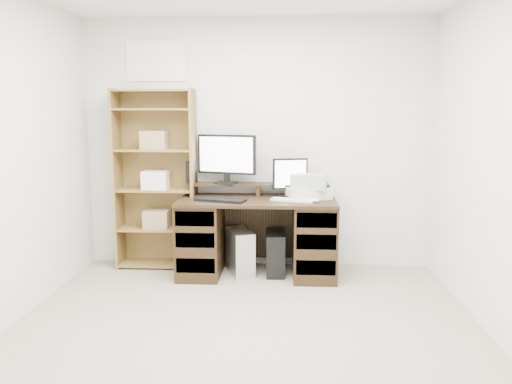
# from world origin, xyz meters

# --- Properties ---
(room) EXTENTS (3.54, 4.04, 2.54)m
(room) POSITION_xyz_m (-0.00, 0.00, 1.25)
(room) COLOR #A09780
(room) RESTS_ON ground
(desk) EXTENTS (1.50, 0.70, 0.75)m
(desk) POSITION_xyz_m (0.02, 1.64, 0.39)
(desk) COLOR black
(desk) RESTS_ON ground
(riser_shelf) EXTENTS (1.40, 0.22, 0.12)m
(riser_shelf) POSITION_xyz_m (0.02, 1.85, 0.84)
(riser_shelf) COLOR black
(riser_shelf) RESTS_ON desk
(monitor_wide) EXTENTS (0.60, 0.23, 0.48)m
(monitor_wide) POSITION_xyz_m (-0.29, 1.83, 1.14)
(monitor_wide) COLOR black
(monitor_wide) RESTS_ON riser_shelf
(monitor_small) EXTENTS (0.34, 0.16, 0.38)m
(monitor_small) POSITION_xyz_m (0.34, 1.77, 0.96)
(monitor_small) COLOR black
(monitor_small) RESTS_ON desk
(speaker) EXTENTS (0.10, 0.10, 0.22)m
(speaker) POSITION_xyz_m (-0.65, 1.85, 0.98)
(speaker) COLOR black
(speaker) RESTS_ON riser_shelf
(keyboard_black) EXTENTS (0.50, 0.30, 0.03)m
(keyboard_black) POSITION_xyz_m (-0.32, 1.49, 0.76)
(keyboard_black) COLOR black
(keyboard_black) RESTS_ON desk
(keyboard_white) EXTENTS (0.42, 0.24, 0.02)m
(keyboard_white) POSITION_xyz_m (0.36, 1.54, 0.76)
(keyboard_white) COLOR silver
(keyboard_white) RESTS_ON desk
(mouse) EXTENTS (0.10, 0.08, 0.04)m
(mouse) POSITION_xyz_m (0.56, 1.48, 0.77)
(mouse) COLOR white
(mouse) RESTS_ON desk
(printer) EXTENTS (0.45, 0.39, 0.09)m
(printer) POSITION_xyz_m (0.52, 1.70, 0.80)
(printer) COLOR beige
(printer) RESTS_ON desk
(basket) EXTENTS (0.36, 0.29, 0.14)m
(basket) POSITION_xyz_m (0.52, 1.70, 0.91)
(basket) COLOR #A0A6AA
(basket) RESTS_ON printer
(tower_silver) EXTENTS (0.33, 0.47, 0.43)m
(tower_silver) POSITION_xyz_m (-0.15, 1.67, 0.22)
(tower_silver) COLOR #B3B5BA
(tower_silver) RESTS_ON ground
(tower_black) EXTENTS (0.20, 0.42, 0.42)m
(tower_black) POSITION_xyz_m (0.20, 1.68, 0.21)
(tower_black) COLOR black
(tower_black) RESTS_ON ground
(bookshelf) EXTENTS (0.80, 0.30, 1.80)m
(bookshelf) POSITION_xyz_m (-1.01, 1.86, 0.92)
(bookshelf) COLOR olive
(bookshelf) RESTS_ON ground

